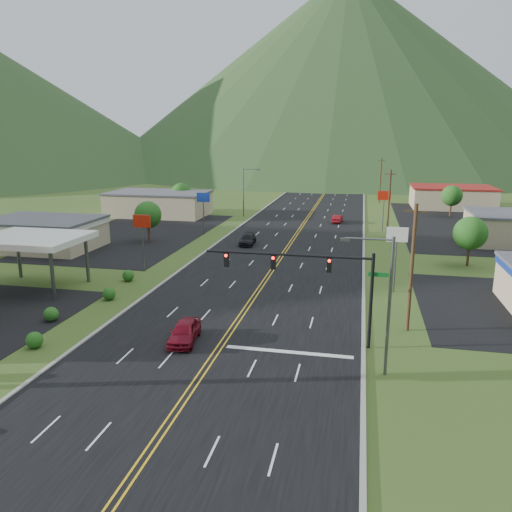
% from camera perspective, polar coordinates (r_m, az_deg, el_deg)
% --- Properties ---
extents(ground, '(500.00, 500.00, 0.00)m').
position_cam_1_polar(ground, '(26.92, -11.55, -20.31)').
color(ground, '#2B4418').
rests_on(ground, ground).
extents(road, '(20.00, 460.00, 0.04)m').
position_cam_1_polar(road, '(26.92, -11.55, -20.31)').
color(road, black).
rests_on(road, ground).
extents(curb_east, '(0.30, 460.00, 0.14)m').
position_cam_1_polar(curb_east, '(25.22, 12.12, -22.97)').
color(curb_east, gray).
rests_on(curb_east, ground).
extents(traffic_signal, '(13.10, 0.43, 7.00)m').
position_cam_1_polar(traffic_signal, '(35.75, 6.72, -1.99)').
color(traffic_signal, black).
rests_on(traffic_signal, ground).
extents(streetlight_east, '(3.28, 0.25, 9.00)m').
position_cam_1_polar(streetlight_east, '(31.89, 14.48, -4.57)').
color(streetlight_east, '#59595E').
rests_on(streetlight_east, ground).
extents(streetlight_west, '(3.28, 0.25, 9.00)m').
position_cam_1_polar(streetlight_west, '(93.26, -1.26, 7.69)').
color(streetlight_west, '#59595E').
rests_on(streetlight_west, ground).
extents(gas_canopy, '(10.00, 8.00, 5.30)m').
position_cam_1_polar(gas_canopy, '(53.67, -24.26, 1.67)').
color(gas_canopy, white).
rests_on(gas_canopy, ground).
extents(building_west_mid, '(14.40, 10.40, 4.10)m').
position_cam_1_polar(building_west_mid, '(72.66, -23.14, 2.54)').
color(building_west_mid, '#C7AB8A').
rests_on(building_west_mid, ground).
extents(building_west_far, '(18.40, 11.40, 4.50)m').
position_cam_1_polar(building_west_far, '(96.76, -11.03, 5.91)').
color(building_west_far, '#C7AB8A').
rests_on(building_west_far, ground).
extents(building_east_far, '(16.40, 12.40, 4.50)m').
position_cam_1_polar(building_east_far, '(112.57, 21.45, 6.29)').
color(building_east_far, '#C7AB8A').
rests_on(building_east_far, ground).
extents(pole_sign_west_a, '(2.00, 0.18, 6.40)m').
position_cam_1_polar(pole_sign_west_a, '(56.38, -12.89, 3.25)').
color(pole_sign_west_a, '#59595E').
rests_on(pole_sign_west_a, ground).
extents(pole_sign_west_b, '(2.00, 0.18, 6.40)m').
position_cam_1_polar(pole_sign_west_b, '(76.66, -6.04, 6.21)').
color(pole_sign_west_b, '#59595E').
rests_on(pole_sign_west_b, ground).
extents(pole_sign_east_a, '(2.00, 0.18, 6.40)m').
position_cam_1_polar(pole_sign_east_a, '(49.44, 15.79, 1.64)').
color(pole_sign_east_a, '#59595E').
rests_on(pole_sign_east_a, ground).
extents(pole_sign_east_b, '(2.00, 0.18, 6.40)m').
position_cam_1_polar(pole_sign_east_b, '(80.99, 14.42, 6.26)').
color(pole_sign_east_b, '#59595E').
rests_on(pole_sign_east_b, ground).
extents(tree_west_a, '(3.84, 3.84, 5.82)m').
position_cam_1_polar(tree_west_a, '(72.49, -12.25, 4.62)').
color(tree_west_a, '#382314').
rests_on(tree_west_a, ground).
extents(tree_west_b, '(3.84, 3.84, 5.82)m').
position_cam_1_polar(tree_west_b, '(99.15, -8.56, 7.15)').
color(tree_west_b, '#382314').
rests_on(tree_west_b, ground).
extents(tree_east_a, '(3.84, 3.84, 5.82)m').
position_cam_1_polar(tree_east_a, '(62.58, 23.30, 2.40)').
color(tree_east_a, '#382314').
rests_on(tree_east_a, ground).
extents(tree_east_b, '(3.84, 3.84, 5.82)m').
position_cam_1_polar(tree_east_b, '(100.30, 21.48, 6.43)').
color(tree_east_b, '#382314').
rests_on(tree_east_b, ground).
extents(utility_pole_a, '(1.60, 0.28, 10.00)m').
position_cam_1_polar(utility_pole_a, '(39.75, 17.38, -1.23)').
color(utility_pole_a, '#382314').
rests_on(utility_pole_a, ground).
extents(utility_pole_b, '(1.60, 0.28, 10.00)m').
position_cam_1_polar(utility_pole_b, '(76.05, 14.94, 5.82)').
color(utility_pole_b, '#382314').
rests_on(utility_pole_b, ground).
extents(utility_pole_c, '(1.60, 0.28, 10.00)m').
position_cam_1_polar(utility_pole_c, '(115.80, 14.03, 8.43)').
color(utility_pole_c, '#382314').
rests_on(utility_pole_c, ground).
extents(utility_pole_d, '(1.60, 0.28, 10.00)m').
position_cam_1_polar(utility_pole_d, '(155.67, 13.58, 9.71)').
color(utility_pole_d, '#382314').
rests_on(utility_pole_d, ground).
extents(mountain_n, '(220.00, 220.00, 85.00)m').
position_cam_1_polar(mountain_n, '(242.07, 10.22, 20.03)').
color(mountain_n, '#243919').
rests_on(mountain_n, ground).
extents(car_red_near, '(2.35, 4.75, 1.56)m').
position_cam_1_polar(car_red_near, '(37.51, -8.17, -8.63)').
color(car_red_near, maroon).
rests_on(car_red_near, ground).
extents(car_dark_mid, '(2.31, 4.95, 1.40)m').
position_cam_1_polar(car_dark_mid, '(69.47, -0.95, 1.87)').
color(car_dark_mid, black).
rests_on(car_dark_mid, ground).
extents(car_red_far, '(1.86, 4.17, 1.33)m').
position_cam_1_polar(car_red_far, '(88.16, 9.32, 4.20)').
color(car_red_far, maroon).
rests_on(car_red_far, ground).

